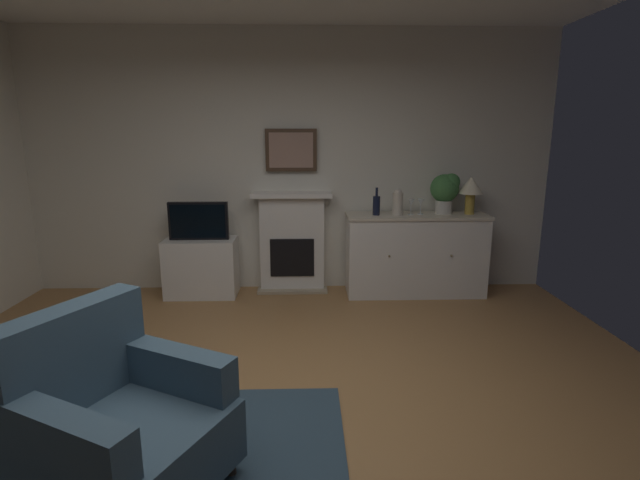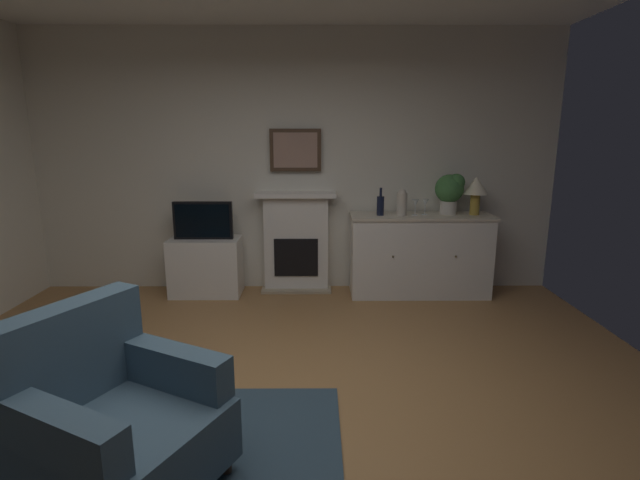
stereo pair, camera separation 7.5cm
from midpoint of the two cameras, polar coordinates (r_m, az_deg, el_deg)
The scene contains 15 objects.
ground_plane at distance 3.08m, azimuth -6.04°, elevation -22.48°, with size 5.74×5.52×0.10m, color #9E7042.
wall_rear at distance 5.25m, azimuth -4.21°, elevation 9.22°, with size 5.74×0.06×2.81m, color silver.
area_rug at distance 2.87m, azimuth -22.77°, elevation -25.12°, with size 2.23×1.68×0.02m, color #2D4251.
fireplace_unit at distance 5.25m, azimuth -3.78°, elevation -0.22°, with size 0.87×0.30×1.10m.
framed_picture at distance 5.16m, azimuth -3.92°, elevation 10.74°, with size 0.55×0.04×0.45m.
sideboard_cabinet at distance 5.22m, azimuth 10.98°, elevation -1.70°, with size 1.50×0.49×0.88m.
table_lamp at distance 5.25m, azimuth 17.32°, elevation 6.01°, with size 0.26×0.26×0.40m.
wine_bottle at distance 5.00m, azimuth 6.38°, elevation 4.22°, with size 0.08×0.08×0.29m.
wine_glass_left at distance 5.07m, azimuth 10.50°, elevation 4.37°, with size 0.07×0.07×0.16m.
wine_glass_center at distance 5.13m, azimuth 11.63°, elevation 4.40°, with size 0.07×0.07×0.16m.
vase_decorative at distance 5.02m, azimuth 8.92°, elevation 4.54°, with size 0.11×0.11×0.28m.
tv_cabinet at distance 5.28m, azimuth -14.46°, elevation -3.19°, with size 0.75×0.42×0.62m.
tv_set at distance 5.14m, azimuth -14.83°, elevation 2.24°, with size 0.62×0.07×0.40m.
potted_plant_small at distance 5.22m, azimuth 14.47°, elevation 5.90°, with size 0.30×0.30×0.43m.
armchair at distance 2.60m, azimuth -24.00°, elevation -19.49°, with size 1.07×1.05×0.92m.
Camera 1 is at (0.19, -2.51, 1.72)m, focal length 26.58 mm.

